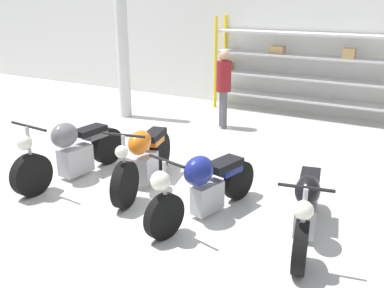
% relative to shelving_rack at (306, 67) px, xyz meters
% --- Properties ---
extents(ground_plane, '(30.00, 30.00, 0.00)m').
position_rel_shelving_rack_xyz_m(ground_plane, '(-0.28, -5.35, -1.19)').
color(ground_plane, silver).
extents(back_wall, '(30.00, 0.08, 3.60)m').
position_rel_shelving_rack_xyz_m(back_wall, '(-0.28, 0.37, 0.61)').
color(back_wall, white).
rests_on(back_wall, ground_plane).
extents(shelving_rack, '(4.61, 0.63, 2.30)m').
position_rel_shelving_rack_xyz_m(shelving_rack, '(0.00, 0.00, 0.00)').
color(shelving_rack, yellow).
rests_on(shelving_rack, ground_plane).
extents(support_pillar, '(0.28, 0.28, 3.60)m').
position_rel_shelving_rack_xyz_m(support_pillar, '(-3.70, -2.16, 0.61)').
color(support_pillar, silver).
rests_on(support_pillar, ground_plane).
extents(motorcycle_grey, '(0.75, 2.17, 1.05)m').
position_rel_shelving_rack_xyz_m(motorcycle_grey, '(-2.12, -5.55, -0.74)').
color(motorcycle_grey, black).
rests_on(motorcycle_grey, ground_plane).
extents(motorcycle_orange, '(0.73, 1.98, 1.04)m').
position_rel_shelving_rack_xyz_m(motorcycle_orange, '(-0.93, -5.27, -0.74)').
color(motorcycle_orange, black).
rests_on(motorcycle_orange, ground_plane).
extents(motorcycle_blue, '(0.73, 1.99, 0.99)m').
position_rel_shelving_rack_xyz_m(motorcycle_blue, '(0.30, -5.68, -0.73)').
color(motorcycle_blue, black).
rests_on(motorcycle_blue, ground_plane).
extents(motorcycle_black, '(0.66, 1.95, 0.96)m').
position_rel_shelving_rack_xyz_m(motorcycle_black, '(1.59, -5.55, -0.78)').
color(motorcycle_black, black).
rests_on(motorcycle_black, ground_plane).
extents(person_browsing, '(0.45, 0.45, 1.68)m').
position_rel_shelving_rack_xyz_m(person_browsing, '(-1.25, -1.85, -0.20)').
color(person_browsing, '#595960').
rests_on(person_browsing, ground_plane).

